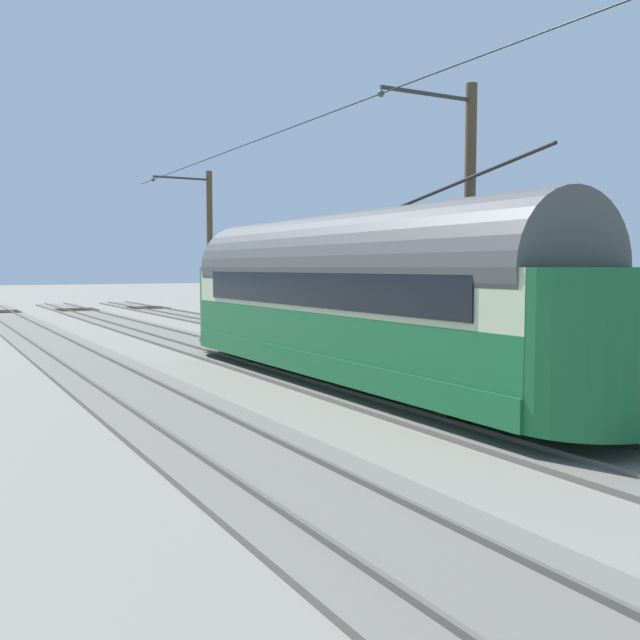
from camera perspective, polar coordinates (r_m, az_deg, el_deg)
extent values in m
plane|color=gray|center=(22.09, -4.23, -3.55)|extent=(220.00, 220.00, 0.00)
cube|color=#666059|center=(24.52, 6.18, -2.68)|extent=(2.80, 80.00, 0.10)
cube|color=#59544C|center=(24.10, 4.79, -2.57)|extent=(0.07, 80.00, 0.08)
cube|color=#59544C|center=(24.93, 7.53, -2.37)|extent=(0.07, 80.00, 0.08)
cube|color=#382819|center=(53.81, -13.91, 1.02)|extent=(2.50, 0.24, 0.08)
cube|color=#382819|center=(53.19, -13.72, 0.99)|extent=(2.50, 0.24, 0.08)
cube|color=#382819|center=(52.56, -13.53, 0.96)|extent=(2.50, 0.24, 0.08)
cube|color=#382819|center=(51.94, -13.34, 0.92)|extent=(2.50, 0.24, 0.08)
cube|color=#382819|center=(51.31, -13.14, 0.89)|extent=(2.50, 0.24, 0.08)
cube|color=#666059|center=(22.08, -4.23, -3.42)|extent=(2.80, 80.00, 0.10)
cube|color=#59544C|center=(21.78, -5.95, -3.30)|extent=(0.07, 80.00, 0.08)
cube|color=#59544C|center=(22.38, -2.57, -3.08)|extent=(0.07, 80.00, 0.08)
cube|color=#382819|center=(52.75, -19.03, 0.85)|extent=(2.50, 0.24, 0.08)
cube|color=#382819|center=(52.11, -18.90, 0.82)|extent=(2.50, 0.24, 0.08)
cube|color=#382819|center=(51.47, -18.78, 0.78)|extent=(2.50, 0.24, 0.08)
cube|color=#382819|center=(50.83, -18.64, 0.75)|extent=(2.50, 0.24, 0.08)
cube|color=#382819|center=(50.19, -18.51, 0.71)|extent=(2.50, 0.24, 0.08)
cube|color=#666059|center=(20.53, -16.73, -4.17)|extent=(2.80, 80.00, 0.10)
cube|color=#59544C|center=(20.38, -18.71, -4.02)|extent=(0.07, 80.00, 0.08)
cube|color=#59544C|center=(20.68, -14.79, -3.82)|extent=(0.07, 80.00, 0.08)
cube|color=#382819|center=(50.18, -24.13, 0.56)|extent=(2.50, 0.24, 0.08)
cube|color=#382819|center=(49.53, -24.07, 0.52)|extent=(2.50, 0.24, 0.08)
cube|color=#196033|center=(17.74, 2.39, -3.16)|extent=(2.65, 14.21, 0.55)
cube|color=#196033|center=(17.66, 2.40, -0.74)|extent=(2.55, 14.21, 0.95)
cube|color=#B7C699|center=(17.60, 2.41, 2.50)|extent=(2.55, 14.21, 1.05)
cylinder|color=#4C4C4C|center=(17.59, 2.41, 4.21)|extent=(2.65, 13.92, 2.65)
cylinder|color=#196033|center=(23.92, -6.46, 1.13)|extent=(2.55, 2.55, 2.55)
cylinder|color=#196033|center=(12.22, 19.97, -2.03)|extent=(2.55, 2.55, 2.55)
cube|color=black|center=(24.94, -7.49, 3.57)|extent=(1.63, 0.08, 0.36)
cube|color=black|center=(24.98, -7.51, 2.86)|extent=(1.73, 0.06, 0.80)
cube|color=black|center=(18.31, 5.87, 2.55)|extent=(0.04, 11.93, 0.80)
cube|color=black|center=(16.96, -1.33, 2.44)|extent=(0.04, 11.93, 0.80)
cylinder|color=silver|center=(25.10, -7.57, 0.69)|extent=(0.24, 0.06, 0.24)
cube|color=gray|center=(25.12, -7.50, -1.42)|extent=(1.94, 0.12, 0.20)
cylinder|color=black|center=(14.21, 11.69, 10.94)|extent=(0.07, 4.33, 0.79)
cylinder|color=black|center=(22.05, -2.20, -2.09)|extent=(0.10, 0.76, 0.76)
cylinder|color=black|center=(21.44, -5.63, -2.29)|extent=(0.10, 0.76, 0.76)
cylinder|color=black|center=(14.61, 14.24, -5.45)|extent=(0.10, 0.76, 0.76)
cylinder|color=black|center=(13.67, 9.84, -6.04)|extent=(0.10, 0.76, 0.76)
cylinder|color=#4C3D28|center=(33.96, -8.75, 5.40)|extent=(0.28, 0.28, 7.43)
cylinder|color=#2D2D2D|center=(33.76, -10.95, 11.02)|extent=(2.64, 0.10, 0.10)
sphere|color=#334733|center=(33.35, -13.14, 10.81)|extent=(0.16, 0.16, 0.16)
cylinder|color=#4C3D28|center=(18.12, 11.79, 6.45)|extent=(0.28, 0.28, 7.43)
cylinder|color=#2D2D2D|center=(17.74, 8.58, 17.36)|extent=(2.64, 0.10, 0.10)
sphere|color=#334733|center=(16.95, 4.87, 17.50)|extent=(0.16, 0.16, 0.16)
cylinder|color=black|center=(16.95, 4.87, 17.50)|extent=(0.03, 40.25, 0.03)
cylinder|color=black|center=(33.76, -10.95, 11.02)|extent=(2.64, 0.02, 0.02)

